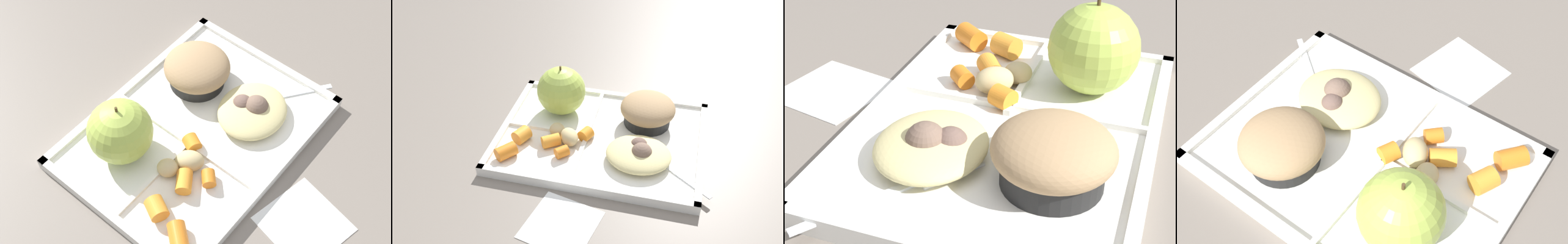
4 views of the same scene
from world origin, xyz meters
The scene contains 16 objects.
ground centered at (0.00, 0.00, 0.00)m, with size 6.00×6.00×0.00m, color slate.
lunch_tray centered at (0.00, 0.00, 0.01)m, with size 0.35×0.26×0.02m.
green_apple centered at (-0.09, 0.06, 0.06)m, with size 0.09×0.09×0.10m.
bran_muffin centered at (0.07, 0.06, 0.04)m, with size 0.10×0.10×0.05m.
carrot_slice_edge centered at (-0.13, -0.04, 0.02)m, with size 0.02×0.02×0.03m, color orange.
carrot_slice_small centered at (-0.05, -0.07, 0.02)m, with size 0.02×0.02×0.02m, color orange.
carrot_slice_near_corner centered at (-0.14, -0.09, 0.02)m, with size 0.02×0.02×0.03m, color orange.
carrot_slice_large centered at (-0.02, -0.01, 0.02)m, with size 0.02×0.02×0.02m, color orange.
carrot_slice_back centered at (-0.08, -0.04, 0.02)m, with size 0.02×0.02×0.03m, color orange.
potato_chunk_corner centered at (-0.05, -0.03, 0.03)m, with size 0.04×0.03×0.03m, color tan.
potato_chunk_small centered at (-0.08, -0.01, 0.02)m, with size 0.03×0.03×0.02m, color tan.
egg_noodle_pile centered at (0.07, -0.05, 0.02)m, with size 0.11×0.09×0.02m, color #D6C684.
meatball_back centered at (0.07, -0.03, 0.03)m, with size 0.03×0.03×0.03m, color brown.
meatball_front centered at (0.08, -0.05, 0.03)m, with size 0.04×0.04×0.04m, color #755B4C.
plastic_fork centered at (0.11, -0.05, 0.01)m, with size 0.14×0.11×0.00m.
paper_napkin centered at (-0.02, -0.19, 0.00)m, with size 0.10×0.10×0.00m, color white.
Camera 3 is at (0.44, 0.13, 0.30)m, focal length 54.67 mm.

